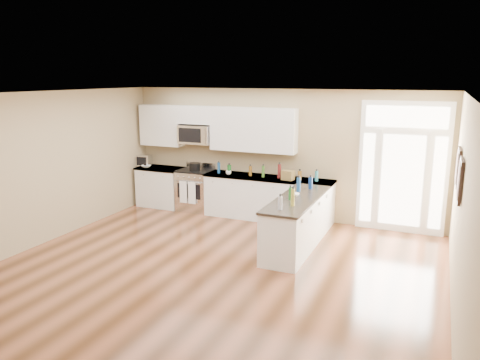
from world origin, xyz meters
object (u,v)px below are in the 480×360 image
object	(u,v)px
peninsula_cabinet	(297,225)
toaster_oven	(144,160)
stockpot	(195,166)
kitchen_range	(195,190)

from	to	relation	value
peninsula_cabinet	toaster_oven	distance (m)	4.56
peninsula_cabinet	stockpot	distance (m)	3.24
kitchen_range	stockpot	world-z (taller)	stockpot
peninsula_cabinet	toaster_oven	bearing A→B (deg)	160.83
peninsula_cabinet	stockpot	world-z (taller)	stockpot
stockpot	kitchen_range	bearing A→B (deg)	113.18
peninsula_cabinet	toaster_oven	world-z (taller)	toaster_oven
stockpot	toaster_oven	bearing A→B (deg)	177.25
kitchen_range	stockpot	xyz separation A→B (m)	(0.01, -0.03, 0.56)
kitchen_range	stockpot	size ratio (longest dim) A/B	4.40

